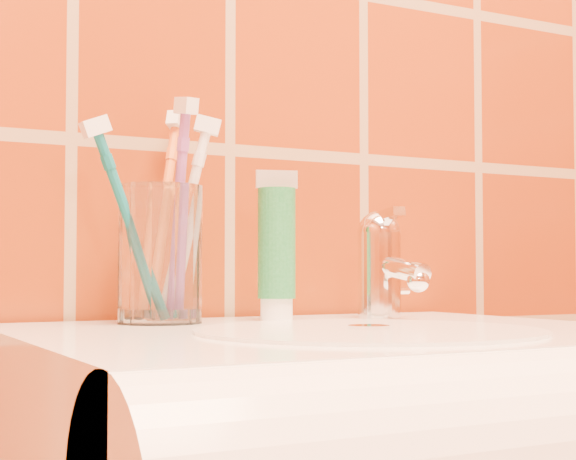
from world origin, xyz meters
TOP-DOWN VIEW (x-y plane):
  - glass_tumbler at (-0.12, 1.11)m, footprint 0.09×0.09m
  - toothpaste_tube at (0.01, 1.10)m, footprint 0.04×0.04m
  - faucet at (0.14, 1.09)m, footprint 0.05×0.11m
  - toothbrush_0 at (-0.10, 1.15)m, footprint 0.15×0.16m
  - toothbrush_1 at (-0.15, 1.10)m, footprint 0.11×0.10m
  - toothbrush_2 at (-0.10, 1.10)m, footprint 0.04×0.09m
  - toothbrush_3 at (-0.09, 1.11)m, footprint 0.11×0.10m

SIDE VIEW (x-z plane):
  - faucet at x=0.14m, z-range 0.85..0.97m
  - glass_tumbler at x=-0.12m, z-range 0.85..0.99m
  - toothpaste_tube at x=0.01m, z-range 0.84..1.00m
  - toothbrush_1 at x=-0.15m, z-range 0.85..1.05m
  - toothbrush_3 at x=-0.09m, z-range 0.84..1.06m
  - toothbrush_0 at x=-0.10m, z-range 0.84..1.08m
  - toothbrush_2 at x=-0.10m, z-range 0.84..1.08m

